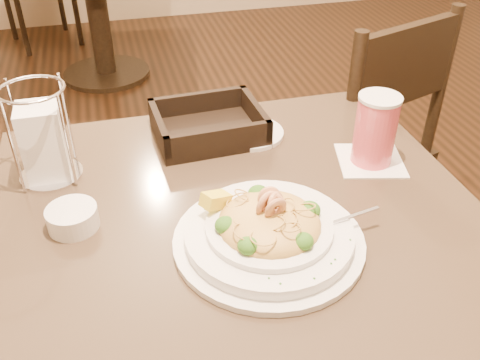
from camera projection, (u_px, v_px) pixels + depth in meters
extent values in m
cylinder|color=black|center=(242.00, 355.00, 1.17)|extent=(0.12, 0.12, 0.69)
cube|color=brown|center=(243.00, 229.00, 0.97)|extent=(0.90, 0.90, 0.03)
cylinder|color=black|center=(107.00, 73.00, 3.29)|extent=(0.52, 0.52, 0.03)
cylinder|color=black|center=(98.00, 15.00, 3.08)|extent=(0.12, 0.12, 0.69)
cube|color=black|center=(343.00, 148.00, 1.74)|extent=(0.54, 0.54, 0.04)
cylinder|color=black|center=(338.00, 166.00, 2.08)|extent=(0.04, 0.04, 0.43)
cylinder|color=black|center=(264.00, 197.00, 1.91)|extent=(0.04, 0.04, 0.43)
cylinder|color=black|center=(410.00, 214.00, 1.84)|extent=(0.04, 0.04, 0.43)
cylinder|color=black|center=(332.00, 254.00, 1.67)|extent=(0.04, 0.04, 0.43)
cylinder|color=black|center=(441.00, 84.00, 1.56)|extent=(0.04, 0.04, 0.46)
cylinder|color=black|center=(351.00, 117.00, 1.39)|extent=(0.04, 0.04, 0.46)
cube|color=black|center=(405.00, 65.00, 1.42)|extent=(0.35, 0.15, 0.22)
cylinder|color=black|center=(60.00, 0.00, 3.85)|extent=(0.04, 0.04, 0.43)
cylinder|color=black|center=(9.00, 9.00, 3.69)|extent=(0.04, 0.04, 0.43)
cylinder|color=black|center=(77.00, 14.00, 3.60)|extent=(0.04, 0.04, 0.43)
cylinder|color=black|center=(22.00, 24.00, 3.44)|extent=(0.04, 0.04, 0.43)
cylinder|color=white|center=(269.00, 241.00, 0.91)|extent=(0.33, 0.33, 0.01)
cylinder|color=white|center=(269.00, 233.00, 0.90)|extent=(0.29, 0.29, 0.02)
cylinder|color=white|center=(269.00, 227.00, 0.89)|extent=(0.21, 0.21, 0.01)
ellipsoid|color=#BF9745|center=(269.00, 224.00, 0.89)|extent=(0.17, 0.17, 0.06)
cube|color=yellow|center=(216.00, 200.00, 0.92)|extent=(0.06, 0.05, 0.04)
cube|color=silver|center=(348.00, 218.00, 0.91)|extent=(0.12, 0.02, 0.01)
cube|color=silver|center=(312.00, 222.00, 0.90)|extent=(0.03, 0.02, 0.00)
torus|color=#BF9745|center=(277.00, 223.00, 0.84)|extent=(0.04, 0.05, 0.03)
torus|color=#BF9745|center=(280.00, 219.00, 0.89)|extent=(0.06, 0.05, 0.03)
torus|color=#BF9745|center=(282.00, 207.00, 0.89)|extent=(0.05, 0.06, 0.03)
torus|color=#BF9745|center=(285.00, 222.00, 0.86)|extent=(0.06, 0.06, 0.03)
torus|color=#BF9745|center=(269.00, 217.00, 0.88)|extent=(0.05, 0.05, 0.02)
torus|color=#BF9745|center=(294.00, 212.00, 0.88)|extent=(0.03, 0.03, 0.02)
torus|color=#BF9745|center=(263.00, 238.00, 0.83)|extent=(0.06, 0.06, 0.01)
torus|color=#BF9745|center=(265.00, 213.00, 0.89)|extent=(0.04, 0.04, 0.02)
torus|color=#BF9745|center=(286.00, 206.00, 0.88)|extent=(0.04, 0.05, 0.03)
torus|color=#BF9745|center=(289.00, 224.00, 0.87)|extent=(0.05, 0.04, 0.03)
torus|color=#BF9745|center=(241.00, 222.00, 0.86)|extent=(0.04, 0.04, 0.02)
torus|color=#BF9745|center=(237.00, 200.00, 0.91)|extent=(0.05, 0.05, 0.02)
torus|color=#BF9745|center=(291.00, 231.00, 0.85)|extent=(0.03, 0.03, 0.02)
torus|color=#BF9745|center=(304.00, 207.00, 0.88)|extent=(0.04, 0.04, 0.02)
torus|color=#BF9745|center=(244.00, 232.00, 0.84)|extent=(0.05, 0.05, 0.02)
torus|color=#BF9745|center=(270.00, 214.00, 0.88)|extent=(0.05, 0.06, 0.03)
torus|color=#BF9745|center=(291.00, 227.00, 0.83)|extent=(0.04, 0.04, 0.01)
torus|color=#BF9745|center=(284.00, 214.00, 0.87)|extent=(0.03, 0.04, 0.02)
torus|color=#BF9745|center=(261.00, 225.00, 0.87)|extent=(0.03, 0.04, 0.03)
torus|color=#BF9745|center=(264.00, 218.00, 0.89)|extent=(0.03, 0.05, 0.04)
torus|color=#BF9745|center=(245.00, 196.00, 0.91)|extent=(0.04, 0.04, 0.03)
torus|color=#E8A272|center=(276.00, 208.00, 0.86)|extent=(0.04, 0.03, 0.04)
torus|color=#E8A272|center=(269.00, 198.00, 0.88)|extent=(0.04, 0.02, 0.04)
torus|color=#E8A272|center=(264.00, 204.00, 0.87)|extent=(0.04, 0.04, 0.04)
torus|color=#E8A272|center=(276.00, 204.00, 0.87)|extent=(0.04, 0.04, 0.04)
torus|color=#E8A272|center=(276.00, 200.00, 0.87)|extent=(0.05, 0.05, 0.04)
torus|color=#E8A272|center=(270.00, 203.00, 0.87)|extent=(0.04, 0.02, 0.04)
ellipsoid|color=#245413|center=(310.00, 210.00, 0.90)|extent=(0.04, 0.04, 0.03)
ellipsoid|color=#245413|center=(258.00, 194.00, 0.94)|extent=(0.04, 0.04, 0.03)
ellipsoid|color=#245413|center=(226.00, 225.00, 0.87)|extent=(0.04, 0.04, 0.03)
ellipsoid|color=#245413|center=(248.00, 246.00, 0.83)|extent=(0.04, 0.04, 0.03)
ellipsoid|color=#245413|center=(303.00, 241.00, 0.84)|extent=(0.03, 0.03, 0.03)
cube|color=#266619|center=(321.00, 207.00, 0.94)|extent=(0.00, 0.00, 0.00)
cube|color=#266619|center=(235.00, 193.00, 0.98)|extent=(0.00, 0.00, 0.00)
cube|color=#266619|center=(331.00, 263.00, 0.82)|extent=(0.00, 0.00, 0.00)
cube|color=#266619|center=(314.00, 278.00, 0.80)|extent=(0.00, 0.00, 0.00)
cube|color=#266619|center=(280.00, 284.00, 0.79)|extent=(0.00, 0.00, 0.00)
cube|color=#266619|center=(269.00, 278.00, 0.80)|extent=(0.00, 0.00, 0.00)
cube|color=#266619|center=(205.00, 209.00, 0.94)|extent=(0.00, 0.00, 0.00)
cube|color=#266619|center=(350.00, 240.00, 0.87)|extent=(0.00, 0.00, 0.00)
cube|color=#266619|center=(335.00, 259.00, 0.83)|extent=(0.00, 0.00, 0.00)
cube|color=#266619|center=(239.00, 192.00, 0.98)|extent=(0.00, 0.00, 0.00)
cube|color=#266619|center=(208.00, 202.00, 0.95)|extent=(0.00, 0.00, 0.00)
cube|color=#266619|center=(316.00, 201.00, 0.96)|extent=(0.00, 0.00, 0.00)
cube|color=#266619|center=(298.00, 194.00, 0.97)|extent=(0.00, 0.00, 0.00)
cube|color=white|center=(370.00, 161.00, 1.12)|extent=(0.16, 0.16, 0.00)
cylinder|color=#E14F5D|center=(375.00, 130.00, 1.08)|extent=(0.08, 0.08, 0.14)
cylinder|color=white|center=(381.00, 98.00, 1.04)|extent=(0.09, 0.09, 0.01)
cube|color=black|center=(209.00, 132.00, 1.21)|extent=(0.25, 0.21, 0.02)
cube|color=black|center=(255.00, 112.00, 1.21)|extent=(0.02, 0.19, 0.05)
cube|color=black|center=(159.00, 127.00, 1.16)|extent=(0.02, 0.19, 0.05)
cube|color=black|center=(198.00, 102.00, 1.26)|extent=(0.24, 0.03, 0.05)
cube|color=black|center=(219.00, 139.00, 1.12)|extent=(0.24, 0.03, 0.05)
cylinder|color=silver|center=(52.00, 174.00, 1.08)|extent=(0.12, 0.12, 0.01)
torus|color=silver|center=(31.00, 89.00, 0.97)|extent=(0.12, 0.12, 0.01)
cube|color=white|center=(44.00, 141.00, 1.03)|extent=(0.09, 0.09, 0.15)
cylinder|color=silver|center=(13.00, 148.00, 0.97)|extent=(0.01, 0.01, 0.19)
cylinder|color=silver|center=(67.00, 142.00, 0.99)|extent=(0.01, 0.01, 0.19)
cylinder|color=silver|center=(17.00, 124.00, 1.05)|extent=(0.01, 0.01, 0.19)
cylinder|color=silver|center=(67.00, 118.00, 1.07)|extent=(0.01, 0.01, 0.19)
cylinder|color=white|center=(250.00, 133.00, 1.21)|extent=(0.17, 0.17, 0.01)
cylinder|color=white|center=(73.00, 218.00, 0.94)|extent=(0.10, 0.10, 0.04)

